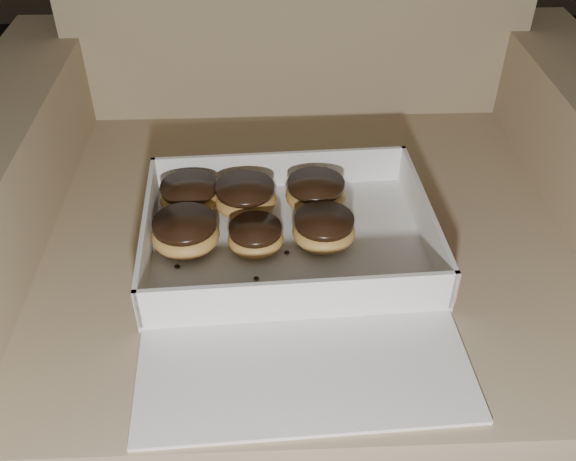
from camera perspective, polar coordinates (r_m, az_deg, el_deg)
The scene contains 13 objects.
armchair at distance 1.05m, azimuth 1.31°, elevation -2.36°, with size 0.96×0.81×1.01m.
bakery_box at distance 0.82m, azimuth 0.45°, elevation -2.51°, with size 0.39×0.45×0.06m.
donut_a at distance 0.83m, azimuth -2.89°, elevation -0.55°, with size 0.07×0.07×0.04m.
donut_b at distance 0.91m, azimuth -8.71°, elevation 3.06°, with size 0.08×0.08×0.04m.
donut_c at distance 0.84m, azimuth -9.09°, elevation -0.22°, with size 0.09×0.09×0.04m.
donut_d at distance 0.90m, azimuth -3.81°, elevation 2.94°, with size 0.09×0.09×0.04m.
donut_e at distance 0.84m, azimuth 3.20°, elevation 0.09°, with size 0.08×0.08×0.04m.
donut_f at distance 0.90m, azimuth 2.47°, elevation 3.33°, with size 0.09×0.09×0.04m.
crumb_a at distance 0.78m, azimuth 3.79°, elevation -5.52°, with size 0.01×0.01×0.00m, color black.
crumb_b at distance 0.78m, azimuth -0.46°, elevation -5.61°, with size 0.01×0.01×0.00m, color black.
crumb_c at distance 0.83m, azimuth -9.84°, elevation -3.16°, with size 0.01×0.01×0.00m, color black.
crumb_d at distance 0.80m, azimuth -2.84°, elevation -4.27°, with size 0.01×0.01×0.00m, color black.
crumb_e at distance 0.84m, azimuth -0.11°, elevation -1.94°, with size 0.01×0.01×0.00m, color black.
Camera 1 is at (0.27, -0.43, 1.01)m, focal length 40.00 mm.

